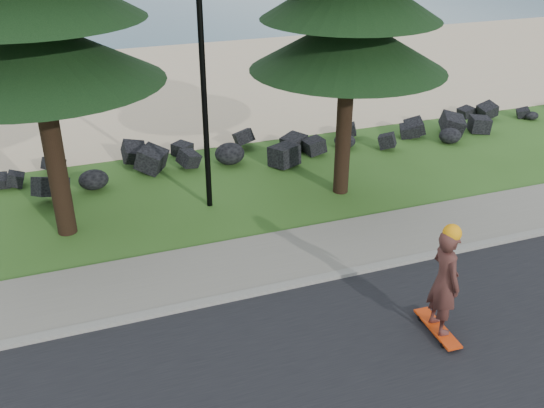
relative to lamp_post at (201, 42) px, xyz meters
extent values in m
plane|color=#30591C|center=(0.00, -3.20, -4.13)|extent=(160.00, 160.00, 0.00)
cube|color=gray|center=(0.00, -4.10, -4.08)|extent=(160.00, 0.20, 0.10)
cube|color=slate|center=(0.00, -3.00, -4.09)|extent=(160.00, 2.00, 0.08)
cube|color=beige|center=(0.00, 11.30, -4.13)|extent=(160.00, 15.00, 0.01)
cylinder|color=black|center=(0.00, 0.00, -0.13)|extent=(0.14, 0.14, 8.00)
cube|color=red|center=(2.57, -6.35, -4.02)|extent=(0.35, 1.21, 0.04)
imported|color=#4D2823|center=(2.57, -6.35, -3.01)|extent=(0.51, 0.75, 1.99)
sphere|color=#FF9C0E|center=(2.57, -6.35, -2.05)|extent=(0.32, 0.32, 0.32)
camera|label=1|loc=(-3.21, -13.51, 2.92)|focal=40.00mm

